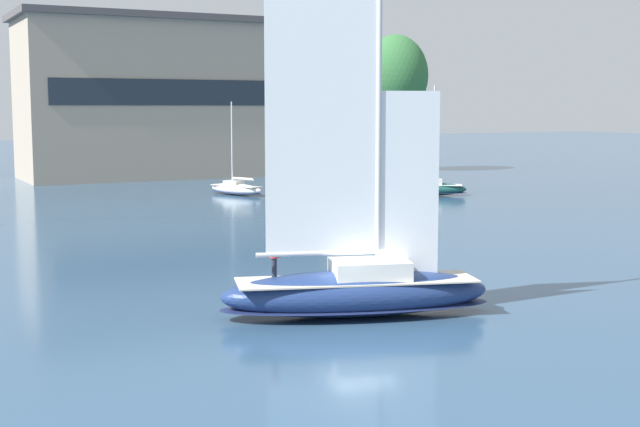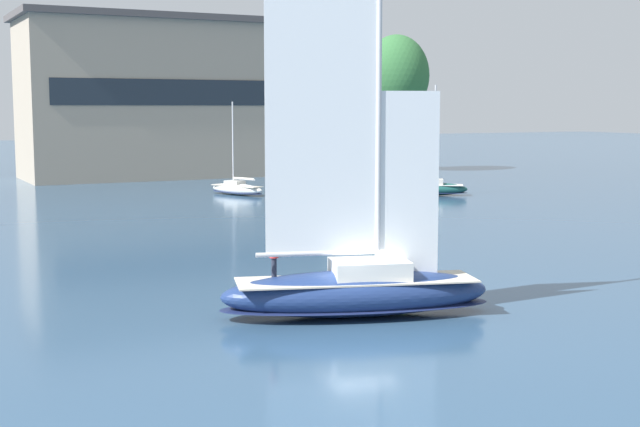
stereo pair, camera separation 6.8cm
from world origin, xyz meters
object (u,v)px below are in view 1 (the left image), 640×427
tree_shore_center (395,76)px  sailboat_main (357,287)px  sailboat_moored_near_marina (236,189)px  channel_buoy (414,225)px  sailboat_moored_outer_mooring (427,188)px

tree_shore_center → sailboat_main: 78.53m
sailboat_moored_near_marina → sailboat_main: bearing=-106.4°
sailboat_main → channel_buoy: size_ratio=7.37×
sailboat_main → sailboat_moored_outer_mooring: (28.70, 37.85, -0.45)m
tree_shore_center → channel_buoy: 58.22m
sailboat_moored_near_marina → channel_buoy: 30.11m
channel_buoy → sailboat_main: bearing=-129.1°
sailboat_moored_near_marina → sailboat_moored_outer_mooring: bearing=-29.1°
sailboat_main → channel_buoy: sailboat_main is taller
sailboat_moored_near_marina → channel_buoy: size_ratio=4.35×
sailboat_main → sailboat_moored_outer_mooring: 47.50m
sailboat_main → sailboat_moored_outer_mooring: sailboat_main is taller
sailboat_moored_outer_mooring → sailboat_main: bearing=-127.2°
sailboat_moored_near_marina → channel_buoy: sailboat_moored_near_marina is taller
sailboat_main → channel_buoy: (13.10, 16.14, -0.36)m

